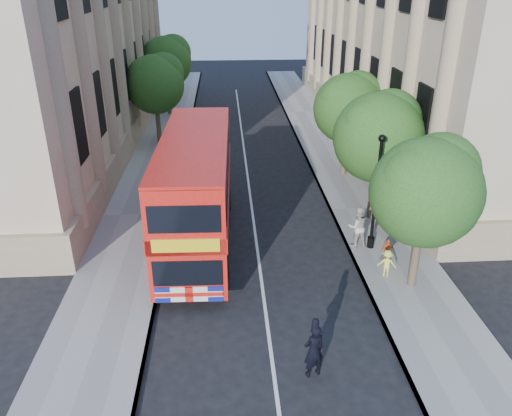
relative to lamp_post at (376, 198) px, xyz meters
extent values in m
plane|color=black|center=(-5.00, -6.00, -2.51)|extent=(120.00, 120.00, 0.00)
cube|color=gray|center=(0.75, 4.00, -2.45)|extent=(3.50, 80.00, 0.12)
cube|color=gray|center=(-10.75, 4.00, -2.45)|extent=(3.50, 80.00, 0.12)
cube|color=tan|center=(8.80, 18.00, 6.49)|extent=(12.00, 38.00, 18.00)
cube|color=tan|center=(-18.80, 18.00, 6.49)|extent=(12.00, 38.00, 18.00)
cylinder|color=#473828|center=(0.80, -3.00, -1.08)|extent=(0.32, 0.32, 2.86)
sphere|color=#1E511B|center=(0.80, -3.00, 1.52)|extent=(4.00, 4.00, 4.00)
sphere|color=#1E511B|center=(1.40, -2.60, 2.17)|extent=(2.80, 2.80, 2.80)
sphere|color=#1E511B|center=(0.30, -3.30, 2.04)|extent=(2.60, 2.60, 2.60)
cylinder|color=#473828|center=(0.80, 3.00, -1.01)|extent=(0.32, 0.32, 2.99)
sphere|color=#1E511B|center=(0.80, 3.00, 1.71)|extent=(4.20, 4.20, 4.20)
sphere|color=#1E511B|center=(1.40, 3.40, 2.39)|extent=(2.94, 2.94, 2.94)
sphere|color=#1E511B|center=(0.30, 2.70, 2.25)|extent=(2.73, 2.73, 2.73)
cylinder|color=#473828|center=(0.80, 9.00, -1.06)|extent=(0.32, 0.32, 2.90)
sphere|color=#1E511B|center=(0.80, 9.00, 1.58)|extent=(4.00, 4.00, 4.00)
sphere|color=#1E511B|center=(1.40, 9.40, 2.24)|extent=(2.80, 2.80, 2.80)
sphere|color=#1E511B|center=(0.30, 8.70, 2.11)|extent=(2.60, 2.60, 2.60)
cylinder|color=#473828|center=(-11.00, 16.00, -1.01)|extent=(0.32, 0.32, 2.99)
sphere|color=#1E511B|center=(-11.00, 16.00, 1.71)|extent=(4.00, 4.00, 4.00)
sphere|color=#1E511B|center=(-10.40, 16.40, 2.39)|extent=(2.80, 2.80, 2.80)
sphere|color=#1E511B|center=(-11.50, 15.70, 2.25)|extent=(2.60, 2.60, 2.60)
cylinder|color=#473828|center=(-11.00, 24.00, -0.93)|extent=(0.32, 0.32, 3.17)
sphere|color=#1E511B|center=(-11.00, 24.00, 1.95)|extent=(4.20, 4.20, 4.20)
sphere|color=#1E511B|center=(-10.40, 24.40, 2.67)|extent=(2.94, 2.94, 2.94)
sphere|color=#1E511B|center=(-11.50, 23.70, 2.53)|extent=(2.73, 2.73, 2.73)
cylinder|color=black|center=(0.00, 0.00, -2.14)|extent=(0.30, 0.30, 0.50)
cylinder|color=black|center=(0.00, 0.00, 0.11)|extent=(0.14, 0.14, 5.00)
sphere|color=black|center=(0.00, 0.00, 2.61)|extent=(0.32, 0.32, 0.32)
cube|color=red|center=(-7.59, 1.10, 0.16)|extent=(3.00, 10.51, 4.34)
cube|color=black|center=(-7.59, 1.10, -0.81)|extent=(3.05, 9.85, 0.99)
cube|color=black|center=(-7.59, 1.10, 1.28)|extent=(3.05, 9.85, 0.99)
cube|color=yellow|center=(-7.72, -4.12, 0.29)|extent=(2.31, 0.14, 0.49)
cylinder|color=black|center=(-8.92, -2.55, -1.96)|extent=(0.33, 1.11, 1.10)
cylinder|color=black|center=(-6.44, -2.61, -1.96)|extent=(0.33, 1.11, 1.10)
cylinder|color=black|center=(-8.75, 4.59, -1.96)|extent=(0.33, 1.11, 1.10)
cylinder|color=black|center=(-6.26, 4.53, -1.96)|extent=(0.33, 1.11, 1.10)
cube|color=black|center=(-7.90, 4.93, -1.01)|extent=(2.22, 2.00, 2.33)
cube|color=black|center=(-7.90, 3.99, -0.73)|extent=(2.00, 0.10, 0.78)
cube|color=black|center=(-7.90, 7.37, -0.79)|extent=(2.22, 3.55, 2.78)
cube|color=black|center=(-7.90, 6.71, -2.12)|extent=(2.00, 5.33, 0.28)
cylinder|color=black|center=(-8.90, 4.82, -2.07)|extent=(0.25, 0.89, 0.89)
cylinder|color=black|center=(-6.90, 4.82, -2.07)|extent=(0.25, 0.89, 0.89)
cylinder|color=black|center=(-8.90, 8.48, -2.07)|extent=(0.25, 0.89, 0.89)
cylinder|color=black|center=(-6.90, 8.48, -2.07)|extent=(0.25, 0.89, 0.89)
imported|color=black|center=(-3.83, -7.42, -1.59)|extent=(0.78, 0.64, 1.84)
imported|color=beige|center=(-0.60, 0.19, -1.46)|extent=(0.94, 0.75, 1.86)
imported|color=orange|center=(0.36, -1.19, -1.88)|extent=(0.62, 0.32, 1.01)
imported|color=#E7E64E|center=(-0.01, -2.31, -1.82)|extent=(0.83, 0.61, 1.15)
camera|label=1|loc=(-6.29, -18.91, 8.59)|focal=35.00mm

